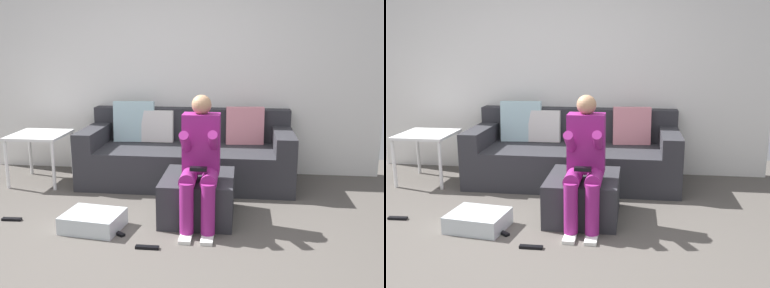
% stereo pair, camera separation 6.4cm
% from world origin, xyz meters
% --- Properties ---
extents(ground_plane, '(6.26, 6.26, 0.00)m').
position_xyz_m(ground_plane, '(0.00, 0.00, 0.00)').
color(ground_plane, '#544F49').
extents(wall_back, '(4.82, 0.10, 2.42)m').
position_xyz_m(wall_back, '(0.00, 2.37, 1.21)').
color(wall_back, white).
rests_on(wall_back, ground_plane).
extents(couch_sectional, '(2.35, 0.96, 0.90)m').
position_xyz_m(couch_sectional, '(0.16, 1.90, 0.31)').
color(couch_sectional, '#2D2D33').
rests_on(couch_sectional, ground_plane).
extents(ottoman, '(0.64, 0.73, 0.39)m').
position_xyz_m(ottoman, '(0.39, 0.83, 0.20)').
color(ottoman, '#2D2D33').
rests_on(ottoman, ground_plane).
extents(person_seated, '(0.32, 0.61, 1.14)m').
position_xyz_m(person_seated, '(0.43, 0.63, 0.60)').
color(person_seated, '#8C1E72').
rests_on(person_seated, ground_plane).
extents(storage_bin, '(0.53, 0.45, 0.15)m').
position_xyz_m(storage_bin, '(-0.48, 0.45, 0.07)').
color(storage_bin, silver).
rests_on(storage_bin, ground_plane).
extents(side_table, '(0.59, 0.61, 0.57)m').
position_xyz_m(side_table, '(-1.51, 1.68, 0.49)').
color(side_table, white).
rests_on(side_table, ground_plane).
extents(remote_near_ottoman, '(0.19, 0.04, 0.02)m').
position_xyz_m(remote_near_ottoman, '(0.06, 0.13, 0.01)').
color(remote_near_ottoman, black).
rests_on(remote_near_ottoman, ground_plane).
extents(remote_by_storage_bin, '(0.15, 0.13, 0.02)m').
position_xyz_m(remote_by_storage_bin, '(-0.24, 0.37, 0.01)').
color(remote_by_storage_bin, black).
rests_on(remote_by_storage_bin, ground_plane).
extents(remote_under_side_table, '(0.18, 0.05, 0.02)m').
position_xyz_m(remote_under_side_table, '(-1.28, 0.55, 0.01)').
color(remote_under_side_table, black).
rests_on(remote_under_side_table, ground_plane).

